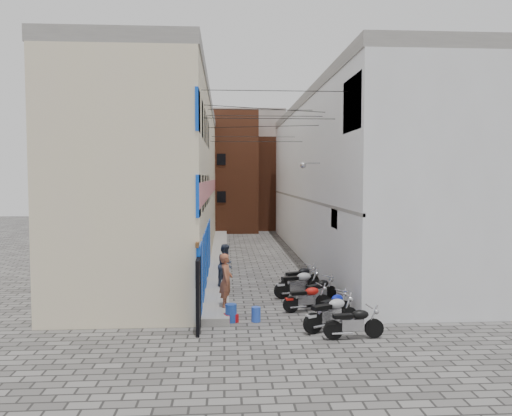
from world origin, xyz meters
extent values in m
plane|color=#4E4C4A|center=(0.00, 0.00, 0.00)|extent=(90.00, 90.00, 0.00)
cube|color=gray|center=(-2.05, 13.00, 0.12)|extent=(0.90, 26.00, 0.25)
cube|color=beige|center=(-5.00, 13.00, 4.25)|extent=(5.00, 26.00, 8.50)
cube|color=#E27F83|center=(-2.54, 13.00, 4.00)|extent=(0.10, 26.00, 0.80)
cube|color=blue|center=(-2.53, 4.90, 1.30)|extent=(0.12, 10.20, 2.40)
cube|color=blue|center=(-2.55, 4.90, 5.30)|extent=(0.10, 10.20, 4.00)
cube|color=gray|center=(-5.00, 13.00, 8.75)|extent=(5.10, 26.00, 0.50)
cube|color=black|center=(-2.52, -0.40, 1.10)|extent=(0.10, 1.20, 2.20)
cube|color=white|center=(5.00, 13.00, 4.25)|extent=(5.00, 26.00, 8.50)
cube|color=blue|center=(2.55, 1.50, 7.00)|extent=(0.10, 2.40, 1.80)
cube|color=white|center=(2.56, 4.00, 3.00)|extent=(0.08, 1.00, 0.70)
cylinder|color=#B2B2B7|center=(2.15, 7.00, 5.20)|extent=(0.80, 0.06, 0.06)
sphere|color=#B2B2B7|center=(1.75, 7.00, 5.10)|extent=(0.28, 0.28, 0.28)
cube|color=gray|center=(5.00, 13.00, 8.75)|extent=(5.10, 26.00, 0.50)
cube|color=gray|center=(2.54, 13.00, 3.40)|extent=(0.10, 26.00, 0.12)
cube|color=brown|center=(-2.00, 28.00, 5.00)|extent=(6.00, 6.00, 10.00)
cube|color=brown|center=(3.00, 30.00, 4.00)|extent=(5.00, 6.00, 8.00)
cube|color=gray|center=(0.00, 34.00, 5.50)|extent=(8.00, 5.00, 11.00)
cube|color=black|center=(0.00, 25.20, 1.20)|extent=(2.00, 0.30, 2.40)
cylinder|color=black|center=(0.00, 2.00, 7.50)|extent=(5.20, 0.02, 0.02)
cylinder|color=black|center=(0.00, 4.00, 6.80)|extent=(5.20, 0.02, 0.02)
cylinder|color=black|center=(0.00, 6.50, 7.20)|extent=(5.20, 0.02, 0.02)
cylinder|color=black|center=(0.00, 9.00, 7.80)|extent=(5.20, 0.02, 0.02)
cylinder|color=black|center=(0.00, 12.00, 6.50)|extent=(5.20, 0.02, 0.02)
cylinder|color=black|center=(0.00, 15.00, 7.00)|extent=(5.20, 0.02, 0.02)
cylinder|color=black|center=(0.00, 5.00, 7.30)|extent=(5.65, 2.07, 0.02)
cylinder|color=black|center=(0.00, 8.00, 6.90)|extent=(5.80, 1.58, 0.02)
imported|color=#9B5438|center=(-1.70, 1.47, 1.14)|extent=(0.52, 0.70, 1.78)
imported|color=#2F3647|center=(-1.70, 4.68, 1.08)|extent=(0.93, 1.01, 1.67)
cylinder|color=blue|center=(-0.76, 0.50, 0.23)|extent=(0.33, 0.33, 0.46)
cylinder|color=#2045A3|center=(-1.55, 0.50, 0.29)|extent=(0.44, 0.44, 0.57)
cube|color=#A40B11|center=(-1.55, 0.50, 0.13)|extent=(0.49, 0.42, 0.26)
camera|label=1|loc=(-1.73, -15.02, 4.57)|focal=35.00mm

